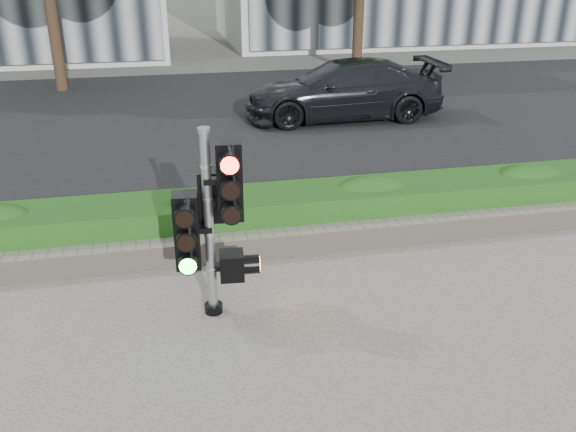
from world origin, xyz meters
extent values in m
plane|color=#51514C|center=(0.00, 0.00, 0.00)|extent=(120.00, 120.00, 0.00)
cube|color=black|center=(0.00, 10.00, 0.01)|extent=(60.00, 13.00, 0.02)
cube|color=gray|center=(0.00, 3.15, 0.06)|extent=(60.00, 0.25, 0.12)
cube|color=gray|center=(0.00, 1.90, 0.20)|extent=(12.00, 0.32, 0.34)
cube|color=#338228|center=(0.00, 2.55, 0.37)|extent=(12.00, 1.00, 0.68)
cylinder|color=black|center=(-4.50, 14.50, 2.02)|extent=(0.36, 0.36, 4.03)
cylinder|color=black|center=(5.50, 15.50, 1.79)|extent=(0.36, 0.36, 3.58)
cylinder|color=black|center=(-1.17, 0.55, 0.08)|extent=(0.22, 0.22, 0.11)
cylinder|color=gray|center=(-1.17, 0.55, 1.14)|extent=(0.11, 0.11, 2.21)
cylinder|color=gray|center=(-1.17, 0.55, 2.27)|extent=(0.14, 0.14, 0.05)
cube|color=#FF1107|center=(-0.92, 0.50, 1.70)|extent=(0.30, 0.30, 0.89)
cube|color=#14E51E|center=(-1.42, 0.54, 1.13)|extent=(0.30, 0.30, 0.89)
cube|color=black|center=(-1.11, 0.80, 1.43)|extent=(0.30, 0.30, 0.60)
cube|color=orange|center=(-0.93, 0.57, 0.62)|extent=(0.30, 0.30, 0.32)
imported|color=black|center=(3.07, 9.23, 0.76)|extent=(5.13, 2.16, 1.48)
camera|label=1|loc=(-1.62, -5.74, 3.98)|focal=38.00mm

